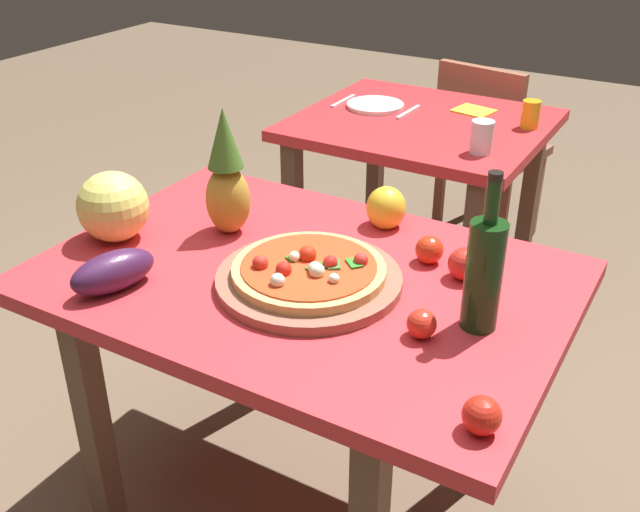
# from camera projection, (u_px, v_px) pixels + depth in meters

# --- Properties ---
(ground_plane) EXTENTS (10.00, 10.00, 0.00)m
(ground_plane) POSITION_uv_depth(u_px,v_px,m) (306.00, 506.00, 2.10)
(ground_plane) COLOR brown
(display_table) EXTENTS (1.21, 0.84, 0.77)m
(display_table) POSITION_uv_depth(u_px,v_px,m) (303.00, 308.00, 1.78)
(display_table) COLOR brown
(display_table) RESTS_ON ground_plane
(background_table) EXTENTS (0.88, 0.80, 0.77)m
(background_table) POSITION_uv_depth(u_px,v_px,m) (420.00, 151.00, 2.78)
(background_table) COLOR brown
(background_table) RESTS_ON ground_plane
(dining_chair) EXTENTS (0.47, 0.47, 0.85)m
(dining_chair) POSITION_uv_depth(u_px,v_px,m) (486.00, 145.00, 3.30)
(dining_chair) COLOR #925844
(dining_chair) RESTS_ON ground_plane
(pizza_board) EXTENTS (0.42, 0.42, 0.02)m
(pizza_board) POSITION_uv_depth(u_px,v_px,m) (309.00, 280.00, 1.68)
(pizza_board) COLOR #925844
(pizza_board) RESTS_ON display_table
(pizza) EXTENTS (0.35, 0.35, 0.06)m
(pizza) POSITION_uv_depth(u_px,v_px,m) (309.00, 269.00, 1.66)
(pizza) COLOR #E5A45F
(pizza) RESTS_ON pizza_board
(wine_bottle) EXTENTS (0.08, 0.08, 0.34)m
(wine_bottle) POSITION_uv_depth(u_px,v_px,m) (484.00, 272.00, 1.48)
(wine_bottle) COLOR #143613
(wine_bottle) RESTS_ON display_table
(pineapple_left) EXTENTS (0.11, 0.11, 0.33)m
(pineapple_left) POSITION_uv_depth(u_px,v_px,m) (227.00, 179.00, 1.85)
(pineapple_left) COLOR #B18D2F
(pineapple_left) RESTS_ON display_table
(melon) EXTENTS (0.18, 0.18, 0.18)m
(melon) POSITION_uv_depth(u_px,v_px,m) (113.00, 207.00, 1.84)
(melon) COLOR #E6E267
(melon) RESTS_ON display_table
(bell_pepper) EXTENTS (0.10, 0.10, 0.11)m
(bell_pepper) POSITION_uv_depth(u_px,v_px,m) (386.00, 208.00, 1.92)
(bell_pepper) COLOR yellow
(bell_pepper) RESTS_ON display_table
(eggplant) EXTENTS (0.15, 0.22, 0.09)m
(eggplant) POSITION_uv_depth(u_px,v_px,m) (113.00, 272.00, 1.64)
(eggplant) COLOR #401D42
(eggplant) RESTS_ON display_table
(tomato_beside_pepper) EXTENTS (0.06, 0.06, 0.06)m
(tomato_beside_pepper) POSITION_uv_depth(u_px,v_px,m) (422.00, 324.00, 1.49)
(tomato_beside_pepper) COLOR red
(tomato_beside_pepper) RESTS_ON display_table
(tomato_by_bottle) EXTENTS (0.08, 0.08, 0.08)m
(tomato_by_bottle) POSITION_uv_depth(u_px,v_px,m) (464.00, 264.00, 1.69)
(tomato_by_bottle) COLOR red
(tomato_by_bottle) RESTS_ON display_table
(tomato_near_board) EXTENTS (0.07, 0.07, 0.07)m
(tomato_near_board) POSITION_uv_depth(u_px,v_px,m) (482.00, 415.00, 1.24)
(tomato_near_board) COLOR red
(tomato_near_board) RESTS_ON display_table
(tomato_at_corner) EXTENTS (0.07, 0.07, 0.07)m
(tomato_at_corner) POSITION_uv_depth(u_px,v_px,m) (429.00, 250.00, 1.76)
(tomato_at_corner) COLOR red
(tomato_at_corner) RESTS_ON display_table
(drinking_glass_juice) EXTENTS (0.06, 0.06, 0.10)m
(drinking_glass_juice) POSITION_uv_depth(u_px,v_px,m) (531.00, 114.00, 2.62)
(drinking_glass_juice) COLOR #F7A71B
(drinking_glass_juice) RESTS_ON background_table
(drinking_glass_water) EXTENTS (0.07, 0.07, 0.11)m
(drinking_glass_water) POSITION_uv_depth(u_px,v_px,m) (482.00, 137.00, 2.40)
(drinking_glass_water) COLOR silver
(drinking_glass_water) RESTS_ON background_table
(dinner_plate) EXTENTS (0.22, 0.22, 0.02)m
(dinner_plate) POSITION_uv_depth(u_px,v_px,m) (375.00, 105.00, 2.85)
(dinner_plate) COLOR white
(dinner_plate) RESTS_ON background_table
(fork_utensil) EXTENTS (0.02, 0.18, 0.01)m
(fork_utensil) POSITION_uv_depth(u_px,v_px,m) (343.00, 101.00, 2.91)
(fork_utensil) COLOR silver
(fork_utensil) RESTS_ON background_table
(knife_utensil) EXTENTS (0.02, 0.18, 0.01)m
(knife_utensil) POSITION_uv_depth(u_px,v_px,m) (408.00, 112.00, 2.79)
(knife_utensil) COLOR silver
(knife_utensil) RESTS_ON background_table
(napkin_folded) EXTENTS (0.16, 0.14, 0.01)m
(napkin_folded) POSITION_uv_depth(u_px,v_px,m) (474.00, 111.00, 2.80)
(napkin_folded) COLOR yellow
(napkin_folded) RESTS_ON background_table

